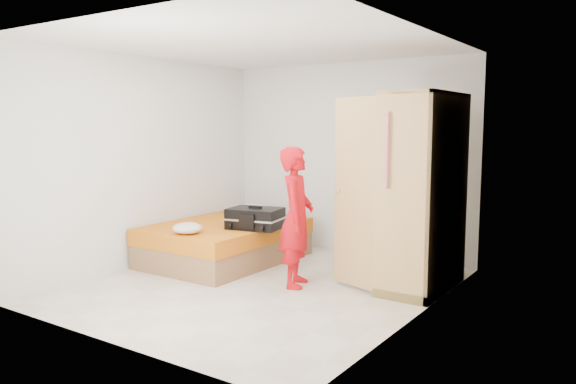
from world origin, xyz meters
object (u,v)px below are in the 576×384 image
Objects in this scene: wardrobe at (418,197)px; person at (296,217)px; bed at (226,242)px; suitcase at (255,218)px; round_cushion at (187,228)px.

wardrobe is 1.37× the size of person.
person is at bearing -16.94° from bed.
bed is 2.62m from wardrobe.
bed is at bearing -175.01° from wardrobe.
wardrobe reaches higher than suitcase.
wardrobe is at bearing -84.23° from person.
suitcase is (0.54, -0.08, 0.37)m from bed.
bed is 1.32× the size of person.
suitcase is (-0.83, 0.34, -0.14)m from person.
wardrobe reaches higher than round_cushion.
suitcase reaches higher than round_cushion.
wardrobe is 6.10× the size of round_cushion.
round_cushion is at bearing -157.13° from wardrobe.
person is 1.34m from round_cushion.
person is at bearing 16.48° from round_cushion.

